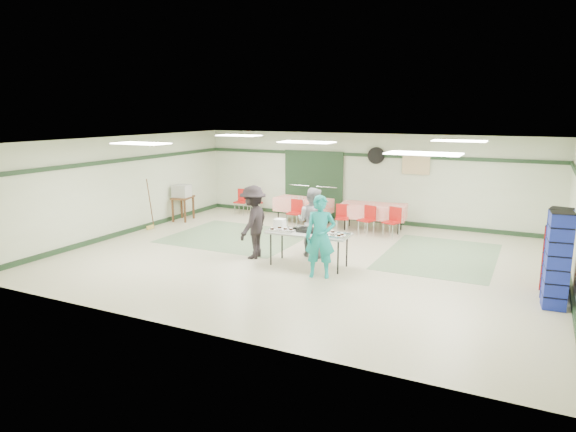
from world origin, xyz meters
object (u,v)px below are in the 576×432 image
at_px(volunteer_teal, 320,237).
at_px(crate_stack_blue_b, 558,261).
at_px(chair_a, 368,217).
at_px(chair_d, 296,210).
at_px(volunteer_grey, 312,222).
at_px(chair_b, 342,215).
at_px(chair_loose_b, 242,199).
at_px(crate_stack_blue_a, 557,254).
at_px(chair_c, 393,219).
at_px(dining_table_b, 303,204).
at_px(chair_loose_a, 255,199).
at_px(office_printer, 182,191).
at_px(printer_table, 183,201).
at_px(volunteer_dark, 253,222).
at_px(broom, 150,203).
at_px(crate_stack_red, 555,258).
at_px(dining_table_a, 373,211).
at_px(serving_table, 309,234).

height_order(volunteer_teal, crate_stack_blue_b, same).
distance_m(chair_a, chair_d, 2.22).
distance_m(volunteer_grey, chair_b, 2.66).
xyz_separation_m(chair_loose_b, crate_stack_blue_a, (9.11, -4.11, 0.32)).
distance_m(volunteer_teal, chair_b, 4.15).
xyz_separation_m(chair_loose_b, crate_stack_blue_b, (9.11, -4.68, 0.34)).
height_order(chair_b, chair_c, chair_c).
bearing_deg(chair_loose_b, chair_a, -15.90).
xyz_separation_m(dining_table_b, chair_loose_b, (-2.34, 0.28, -0.05)).
xyz_separation_m(volunteer_teal, chair_d, (-2.46, 4.02, -0.36)).
xyz_separation_m(dining_table_b, chair_loose_a, (-1.94, 0.46, -0.06)).
distance_m(chair_b, chair_loose_b, 3.91).
xyz_separation_m(chair_a, office_printer, (-5.75, -0.78, 0.44)).
relative_size(chair_a, printer_table, 0.92).
height_order(volunteer_grey, dining_table_b, volunteer_grey).
distance_m(volunteer_dark, broom, 4.32).
bearing_deg(chair_d, office_printer, -166.43).
bearing_deg(chair_loose_a, volunteer_teal, -89.67).
height_order(chair_d, crate_stack_red, crate_stack_red).
xyz_separation_m(chair_d, broom, (-3.62, -2.14, 0.26)).
xyz_separation_m(chair_b, crate_stack_blue_a, (5.30, -3.25, 0.36)).
height_order(dining_table_b, chair_a, chair_a).
xyz_separation_m(printer_table, office_printer, (-0.00, -0.04, 0.31)).
relative_size(dining_table_b, broom, 1.20).
bearing_deg(crate_stack_blue_a, broom, 173.87).
xyz_separation_m(dining_table_a, chair_loose_b, (-4.54, 0.28, -0.05)).
bearing_deg(dining_table_b, crate_stack_blue_a, -27.09).
relative_size(chair_d, crate_stack_red, 0.63).
distance_m(chair_c, broom, 6.88).
height_order(volunteer_grey, chair_c, volunteer_grey).
relative_size(volunteer_teal, crate_stack_blue_a, 1.02).
bearing_deg(chair_loose_b, volunteer_teal, -50.62).
relative_size(dining_table_b, chair_loose_a, 2.08).
distance_m(printer_table, broom, 1.41).
height_order(serving_table, printer_table, serving_table).
bearing_deg(office_printer, chair_b, 2.69).
height_order(volunteer_teal, chair_loose_b, volunteer_teal).
distance_m(volunteer_dark, chair_b, 3.53).
height_order(volunteer_grey, crate_stack_red, volunteer_grey).
relative_size(volunteer_dark, office_printer, 3.55).
distance_m(volunteer_teal, chair_d, 4.72).
bearing_deg(chair_c, chair_b, -159.56).
height_order(chair_a, crate_stack_blue_b, crate_stack_blue_b).
distance_m(serving_table, volunteer_grey, 0.83).
height_order(chair_a, printer_table, chair_a).
distance_m(serving_table, chair_c, 3.56).
height_order(crate_stack_blue_b, office_printer, crate_stack_blue_b).
relative_size(chair_loose_b, crate_stack_red, 0.66).
bearing_deg(volunteer_grey, chair_b, -82.14).
height_order(chair_a, crate_stack_blue_a, crate_stack_blue_a).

